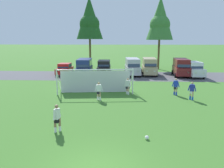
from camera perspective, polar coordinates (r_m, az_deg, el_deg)
The scene contains 18 objects.
ground_plane at distance 23.62m, azimuth 0.25°, elevation -1.50°, with size 400.00×400.00×0.00m, color #3D7028.
parking_lot_strip at distance 32.62m, azimuth 1.01°, elevation 2.13°, with size 52.00×8.40×0.01m, color #4C4C51.
soccer_ball at distance 12.38m, azimuth 9.00°, elevation -13.49°, with size 0.22×0.22×0.22m.
soccer_goal at distance 22.15m, azimuth -4.33°, elevation 1.01°, with size 7.57×2.66×2.57m.
player_striker_near at distance 21.54m, azimuth 4.07°, elevation -0.56°, with size 0.69×0.42×1.64m.
player_midfield_center at distance 20.77m, azimuth 19.90°, elevation -1.68°, with size 0.70×0.38×1.64m.
player_defender_far at distance 13.29m, azimuth -13.97°, elevation -8.58°, with size 0.37×0.72×1.64m.
player_winger_left at distance 19.49m, azimuth -3.41°, elevation -1.83°, with size 0.75×0.32×1.64m.
player_winger_right at distance 22.10m, azimuth 16.10°, elevation -0.67°, with size 0.70×0.38×1.64m.
parked_car_slot_far_left at distance 34.29m, azimuth -12.11°, elevation 3.81°, with size 2.05×4.20×1.72m.
parked_car_slot_left at distance 32.26m, azimuth -7.11°, elevation 4.34°, with size 2.37×4.89×2.52m.
parked_car_slot_center_left at distance 33.62m, azimuth -2.06°, elevation 4.32°, with size 2.28×4.67×2.16m.
parked_car_slot_center at distance 33.13m, azimuth 5.31°, elevation 4.57°, with size 2.42×4.91×2.52m.
parked_car_slot_center_right at distance 33.77m, azimuth 9.60°, elevation 4.58°, with size 2.28×4.84×2.52m.
parked_car_slot_right at distance 33.79m, azimuth 17.41°, elevation 4.22°, with size 2.48×4.94×2.52m.
parked_car_slot_far_right at distance 33.67m, azimuth 20.23°, elevation 3.62°, with size 2.34×4.70×2.16m.
tree_left_edge at distance 41.46m, azimuth -5.82°, elevation 16.24°, with size 4.78×4.78×12.76m.
tree_mid_left at distance 40.60m, azimuth 12.29°, elevation 15.85°, with size 4.67×4.67×12.46m.
Camera 1 is at (1.08, -7.99, 5.31)m, focal length 35.46 mm.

